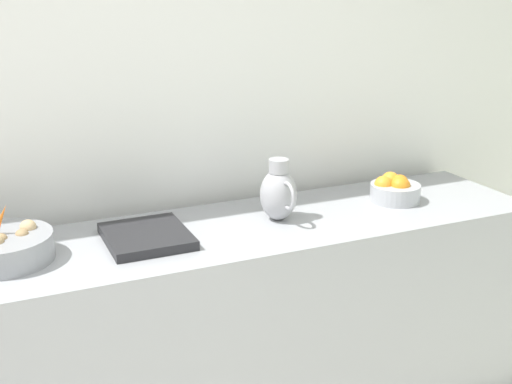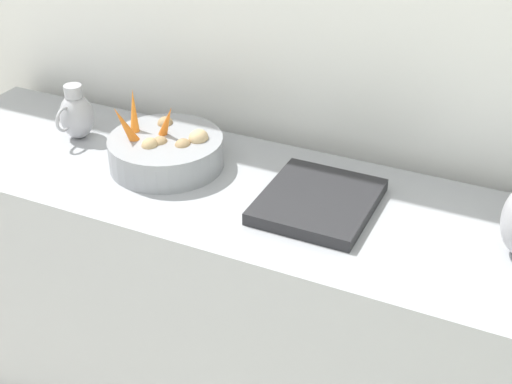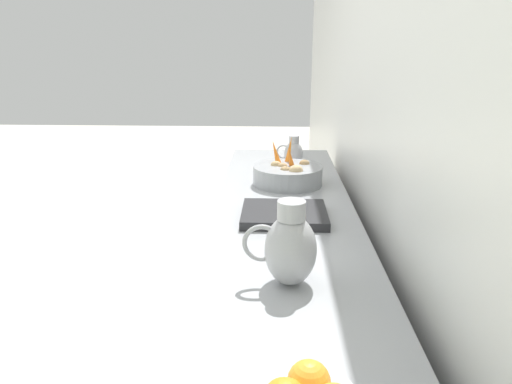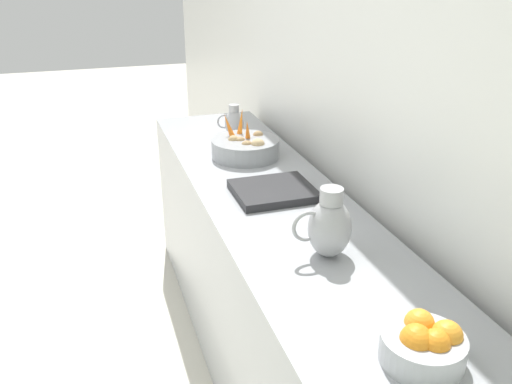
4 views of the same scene
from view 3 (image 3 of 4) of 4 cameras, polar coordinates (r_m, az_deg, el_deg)
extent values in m
cube|color=white|center=(1.23, 24.41, 11.56)|extent=(0.10, 9.01, 3.00)
cube|color=#9EA0A5|center=(1.99, 3.11, -17.31)|extent=(0.62, 2.98, 0.93)
cylinder|color=gray|center=(2.37, 3.85, 2.04)|extent=(0.35, 0.35, 0.09)
torus|color=gray|center=(2.39, 3.83, 1.08)|extent=(0.20, 0.20, 0.01)
cone|color=orange|center=(2.46, 4.02, 4.85)|extent=(0.07, 0.06, 0.17)
cone|color=orange|center=(2.44, 2.42, 4.66)|extent=(0.09, 0.09, 0.15)
cone|color=orange|center=(2.35, 4.18, 4.14)|extent=(0.06, 0.10, 0.14)
ellipsoid|color=#9E7F56|center=(2.36, 3.19, 3.07)|extent=(0.05, 0.04, 0.04)
ellipsoid|color=#9E7F56|center=(2.30, 3.58, 2.65)|extent=(0.05, 0.05, 0.04)
ellipsoid|color=tan|center=(2.38, 2.44, 3.23)|extent=(0.06, 0.05, 0.05)
ellipsoid|color=#9E7F56|center=(2.42, 5.87, 3.38)|extent=(0.05, 0.05, 0.05)
ellipsoid|color=tan|center=(2.27, 4.85, 2.63)|extent=(0.07, 0.06, 0.05)
sphere|color=orange|center=(0.93, 6.41, -21.84)|extent=(0.08, 0.08, 0.08)
ellipsoid|color=#A3A3A8|center=(1.36, 4.20, -7.01)|extent=(0.15, 0.15, 0.21)
cylinder|color=#A3A3A8|center=(1.32, 4.31, -2.22)|extent=(0.08, 0.08, 0.06)
torus|color=#A3A3A8|center=(1.35, 0.72, -6.20)|extent=(0.11, 0.01, 0.11)
ellipsoid|color=#A3A3A8|center=(2.72, 4.57, 4.56)|extent=(0.11, 0.11, 0.15)
cylinder|color=#A3A3A8|center=(2.70, 4.61, 6.36)|extent=(0.06, 0.06, 0.04)
torus|color=#A3A3A8|center=(2.71, 3.32, 4.88)|extent=(0.08, 0.01, 0.08)
cube|color=#232326|center=(1.90, 3.42, -2.69)|extent=(0.34, 0.30, 0.04)
camera|label=1|loc=(3.23, -43.07, 17.48)|focal=46.13mm
camera|label=2|loc=(2.01, -52.05, 22.31)|focal=49.28mm
camera|label=4|loc=(0.82, -114.37, 16.28)|focal=38.64mm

